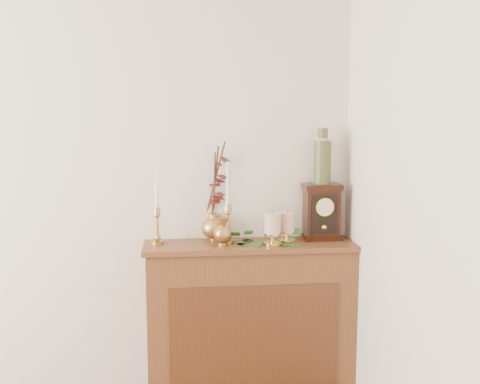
{
  "coord_description": "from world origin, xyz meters",
  "views": [
    {
      "loc": [
        1.01,
        -1.06,
        1.67
      ],
      "look_at": [
        1.33,
        2.05,
        1.24
      ],
      "focal_mm": 42.0,
      "sensor_mm": 36.0,
      "label": 1
    }
  ],
  "objects": [
    {
      "name": "ceramic_vase",
      "position": [
        1.83,
        2.16,
        1.41
      ],
      "size": [
        0.1,
        0.1,
        0.33
      ],
      "rotation": [
        0.0,
        0.0,
        0.02
      ],
      "color": "#183026",
      "rests_on": "mantel_clock"
    },
    {
      "name": "bud_vase",
      "position": [
        1.23,
        2.04,
        1.01
      ],
      "size": [
        0.1,
        0.1,
        0.16
      ],
      "rotation": [
        0.0,
        0.0,
        0.38
      ],
      "color": "tan",
      "rests_on": "console_shelf"
    },
    {
      "name": "ginger_jar",
      "position": [
        1.21,
        2.24,
        1.19
      ],
      "size": [
        0.24,
        0.25,
        0.58
      ],
      "rotation": [
        0.0,
        0.0,
        0.42
      ],
      "color": "tan",
      "rests_on": "console_shelf"
    },
    {
      "name": "console_shelf",
      "position": [
        1.4,
        2.1,
        0.44
      ],
      "size": [
        1.24,
        0.34,
        0.93
      ],
      "color": "brown",
      "rests_on": "ground"
    },
    {
      "name": "pillar_candle_left",
      "position": [
        1.51,
        2.02,
        1.03
      ],
      "size": [
        0.1,
        0.1,
        0.2
      ],
      "rotation": [
        0.0,
        0.0,
        -0.01
      ],
      "color": "gold",
      "rests_on": "console_shelf"
    },
    {
      "name": "candlestick_center",
      "position": [
        1.26,
        2.1,
        1.09
      ],
      "size": [
        0.08,
        0.08,
        0.48
      ],
      "rotation": [
        0.0,
        0.0,
        -0.29
      ],
      "color": "tan",
      "rests_on": "console_shelf"
    },
    {
      "name": "ivy_garland",
      "position": [
        1.43,
        2.09,
        0.94
      ],
      "size": [
        0.5,
        0.21,
        0.09
      ],
      "rotation": [
        0.0,
        0.0,
        0.4
      ],
      "color": "#2A6225",
      "rests_on": "console_shelf"
    },
    {
      "name": "pillar_candle_right",
      "position": [
        1.61,
        2.09,
        1.03
      ],
      "size": [
        0.1,
        0.1,
        0.19
      ],
      "rotation": [
        0.0,
        0.0,
        0.24
      ],
      "color": "gold",
      "rests_on": "console_shelf"
    },
    {
      "name": "candlestick_left",
      "position": [
        0.86,
        2.13,
        1.07
      ],
      "size": [
        0.07,
        0.07,
        0.44
      ],
      "rotation": [
        0.0,
        0.0,
        0.3
      ],
      "color": "tan",
      "rests_on": "console_shelf"
    },
    {
      "name": "mantel_clock",
      "position": [
        1.83,
        2.16,
        1.09
      ],
      "size": [
        0.22,
        0.16,
        0.33
      ],
      "rotation": [
        0.0,
        0.0,
        0.02
      ],
      "color": "black",
      "rests_on": "console_shelf"
    }
  ]
}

